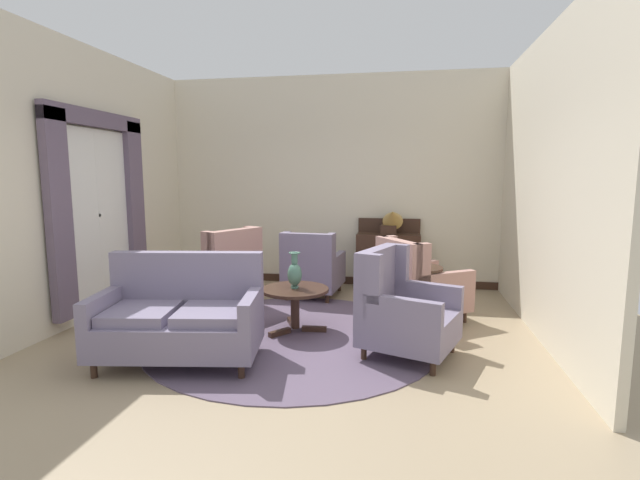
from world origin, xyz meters
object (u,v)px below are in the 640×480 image
armchair_near_window (402,311)px  armchair_beside_settee (417,286)px  porcelain_vase (295,273)px  sideboard (388,258)px  armchair_foreground_right (312,269)px  coffee_table (295,298)px  armchair_far_left (225,275)px  settee (180,319)px  side_table (418,289)px  gramophone (392,219)px

armchair_near_window → armchair_beside_settee: 1.21m
porcelain_vase → sideboard: size_ratio=0.37×
porcelain_vase → armchair_foreground_right: 1.55m
porcelain_vase → armchair_near_window: size_ratio=0.38×
coffee_table → armchair_far_left: 1.37m
armchair_far_left → porcelain_vase: bearing=83.9°
armchair_near_window → armchair_foreground_right: size_ratio=1.09×
coffee_table → porcelain_vase: porcelain_vase is taller
settee → armchair_foreground_right: settee is taller
settee → side_table: 2.78m
armchair_far_left → gramophone: gramophone is taller
armchair_beside_settee → armchair_foreground_right: armchair_beside_settee is taller
armchair_foreground_right → coffee_table: bearing=98.7°
coffee_table → settee: 1.35m
settee → armchair_beside_settee: size_ratio=1.34×
coffee_table → armchair_foreground_right: bearing=93.8°
armchair_foreground_right → side_table: 1.75m
armchair_far_left → armchair_foreground_right: armchair_far_left is taller
coffee_table → side_table: (1.38, 0.60, 0.02)m
porcelain_vase → armchair_far_left: size_ratio=0.38×
armchair_near_window → sideboard: size_ratio=0.97×
armchair_foreground_right → armchair_beside_settee: bearing=156.0°
armchair_foreground_right → side_table: armchair_foreground_right is taller
coffee_table → armchair_far_left: (-1.14, 0.75, 0.06)m
porcelain_vase → armchair_near_window: bearing=-22.0°
settee → coffee_table: bearing=40.0°
armchair_near_window → settee: bearing=124.8°
armchair_near_window → gramophone: gramophone is taller
gramophone → armchair_beside_settee: bearing=-75.6°
armchair_beside_settee → side_table: armchair_beside_settee is taller
coffee_table → armchair_foreground_right: armchair_foreground_right is taller
armchair_foreground_right → sideboard: size_ratio=0.89×
armchair_beside_settee → gramophone: bearing=-19.0°
armchair_near_window → porcelain_vase: bearing=88.3°
armchair_near_window → sideboard: sideboard is taller
coffee_table → armchair_beside_settee: size_ratio=0.63×
settee → armchair_foreground_right: 2.67m
settee → armchair_far_left: armchair_far_left is taller
coffee_table → armchair_foreground_right: size_ratio=0.78×
sideboard → armchair_near_window: bearing=-85.1°
sideboard → side_table: bearing=-75.8°
armchair_foreground_right → side_table: bearing=152.6°
side_table → porcelain_vase: bearing=-156.8°
sideboard → armchair_foreground_right: bearing=-147.1°
porcelain_vase → armchair_beside_settee: 1.57m
coffee_table → gramophone: (1.01, 2.14, 0.71)m
armchair_far_left → sideboard: (2.11, 1.47, 0.04)m
gramophone → side_table: bearing=-76.6°
porcelain_vase → side_table: porcelain_vase is taller
side_table → sideboard: bearing=104.2°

